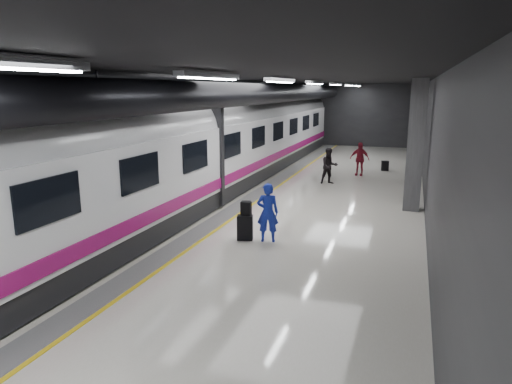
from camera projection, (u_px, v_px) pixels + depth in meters
The scene contains 9 objects.
ground at pixel (270, 213), 15.63m from camera, with size 40.00×40.00×0.00m, color silver.
platform_hall at pixel (271, 107), 15.82m from camera, with size 10.02×40.02×4.51m.
train at pixel (184, 149), 16.20m from camera, with size 3.05×38.00×4.05m.
traveler_main at pixel (268, 213), 12.52m from camera, with size 0.60×0.40×1.65m, color #1930C2.
suitcase_main at pixel (245, 228), 12.75m from camera, with size 0.43×0.27×0.70m, color black.
shoulder_bag at pixel (246, 209), 12.66m from camera, with size 0.29×0.15×0.38m, color black.
traveler_far_a at pixel (329, 166), 20.22m from camera, with size 0.78×0.61×1.60m, color black.
traveler_far_b at pixel (360, 159), 22.25m from camera, with size 0.95×0.39×1.62m, color maroon.
suitcase_far at pixel (385, 166), 23.59m from camera, with size 0.35×0.23×0.52m, color black.
Camera 1 is at (4.45, -14.42, 4.14)m, focal length 32.00 mm.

